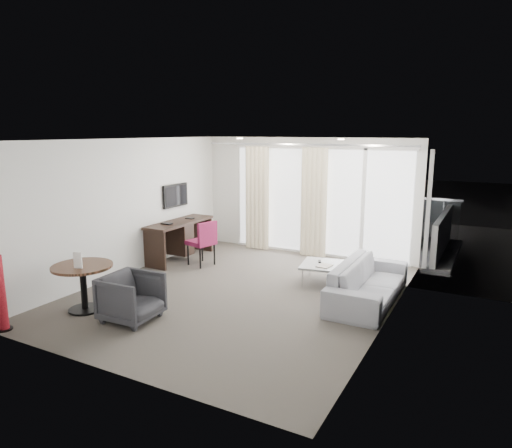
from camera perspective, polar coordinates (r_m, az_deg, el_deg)
The scene contains 28 objects.
floor at distance 7.97m, azimuth -2.05°, elevation -8.55°, with size 5.00×6.00×0.00m, color #4C463F.
ceiling at distance 7.48m, azimuth -2.20°, elevation 10.50°, with size 5.00×6.00×0.00m, color white.
wall_left at distance 9.12m, azimuth -15.85°, elevation 2.04°, with size 0.00×6.00×2.60m, color silver.
wall_right at distance 6.74m, azimuth 16.59°, elevation -1.24°, with size 0.00×6.00×2.60m, color silver.
wall_front at distance 5.31m, azimuth -18.64°, elevation -4.76°, with size 5.00×0.00×2.60m, color silver.
window_panel at distance 10.18m, azimuth 7.83°, elevation 2.77°, with size 4.00×0.02×2.38m, color white, non-canonical shape.
window_frame at distance 10.17m, azimuth 7.80°, elevation 2.76°, with size 4.10×0.06×2.44m, color white, non-canonical shape.
curtain_left at distance 10.62m, azimuth 0.15°, elevation 3.23°, with size 0.60×0.20×2.38m, color beige, non-canonical shape.
curtain_right at distance 10.05m, azimuth 7.24°, elevation 2.66°, with size 0.60×0.20×2.38m, color beige, non-canonical shape.
curtain_track at distance 10.02m, azimuth 6.07°, elevation 9.85°, with size 4.80×0.04×0.04m, color #B2B2B7, non-canonical shape.
downlight_a at distance 9.32m, azimuth -2.03°, elevation 10.65°, with size 0.12×0.12×0.02m, color #FFE0B2.
downlight_b at distance 8.46m, azimuth 10.58°, elevation 10.37°, with size 0.12×0.12×0.02m, color #FFE0B2.
desk at distance 10.01m, azimuth -9.47°, elevation -2.01°, with size 0.55×1.78×0.83m, color black, non-canonical shape.
tv at distance 10.16m, azimuth -10.04°, elevation 3.53°, with size 0.05×0.80×0.50m, color black, non-canonical shape.
desk_chair at distance 9.49m, azimuth -6.89°, elevation -2.35°, with size 0.51×0.48×0.94m, color maroon, non-canonical shape.
round_table at distance 7.58m, azimuth -20.73°, elevation -7.47°, with size 0.91×0.91×0.73m, color #3F2416, non-canonical shape.
menu_card at distance 7.33m, azimuth -21.31°, elevation -5.22°, with size 0.13×0.02×0.25m, color white, non-canonical shape.
red_lamp at distance 7.28m, azimuth -29.32°, elevation -7.56°, with size 0.22×0.22×1.08m, color maroon.
tub_armchair at distance 6.99m, azimuth -15.30°, elevation -8.86°, with size 0.74×0.77×0.70m, color #2A2A2E.
coffee_table at distance 8.48m, azimuth 8.50°, elevation -6.12°, with size 0.80×0.80×0.36m, color gray, non-canonical shape.
remote at distance 8.54m, azimuth 7.96°, elevation -4.72°, with size 0.05×0.17×0.02m, color black, non-canonical shape.
magazine at distance 8.29m, azimuth 8.56°, elevation -5.24°, with size 0.22×0.28×0.02m, color gray, non-canonical shape.
sofa at distance 7.72m, azimuth 13.87°, elevation -7.03°, with size 2.21×0.86×0.64m, color gray.
terrace_slab at distance 11.83m, azimuth 10.22°, elevation -2.30°, with size 5.60×3.00×0.12m, color #4D4D50.
rattan_chair_a at distance 11.56m, azimuth 15.39°, elevation -0.69°, with size 0.50×0.50×0.74m, color brown, non-canonical shape.
rattan_chair_b at distance 11.23m, azimuth 18.20°, elevation -0.86°, with size 0.59×0.59×0.87m, color brown, non-canonical shape.
rattan_table at distance 11.33m, azimuth 14.37°, elevation -1.61°, with size 0.45×0.45×0.45m, color brown, non-canonical shape.
balustrade at distance 13.08m, azimuth 12.27°, elevation 1.44°, with size 5.50×0.06×1.05m, color #B2B2B7, non-canonical shape.
Camera 1 is at (3.76, -6.47, 2.74)m, focal length 32.00 mm.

